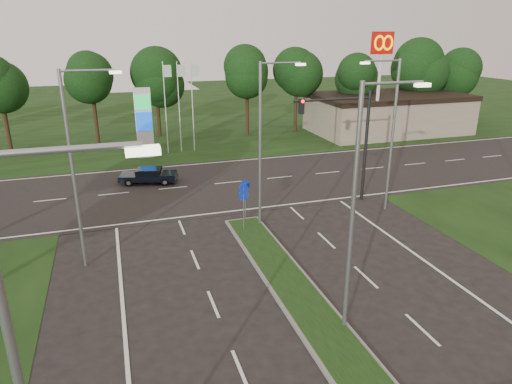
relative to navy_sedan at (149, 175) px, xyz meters
name	(u,v)px	position (x,y,z in m)	size (l,w,h in m)	color
verge_far	(163,114)	(4.48, 29.29, -0.59)	(160.00, 50.00, 0.02)	black
cross_road	(215,184)	(4.48, -1.71, -0.59)	(160.00, 12.00, 0.02)	black
median_kerb	(351,366)	(4.48, -21.71, -0.53)	(2.00, 26.00, 0.12)	slate
commercial_building	(388,113)	(26.48, 10.29, 1.41)	(16.00, 9.00, 4.00)	gray
streetlight_median_near	(359,200)	(5.48, -19.71, 4.49)	(2.53, 0.22, 9.00)	gray
streetlight_median_far	(264,137)	(5.48, -9.71, 4.49)	(2.53, 0.22, 9.00)	gray
streetlight_left_far	(76,161)	(-3.82, -11.71, 4.49)	(2.53, 0.22, 9.00)	gray
streetlight_right_far	(390,128)	(13.28, -9.71, 4.49)	(2.53, 0.22, 9.00)	gray
traffic_signal	(348,131)	(11.67, -7.71, 4.06)	(5.10, 0.42, 7.00)	black
median_signs	(244,196)	(4.48, -9.31, 1.12)	(1.16, 1.76, 2.38)	gray
gas_pylon	(146,121)	(0.70, 7.34, 2.61)	(5.80, 1.26, 8.00)	silver
mcdonalds_sign	(381,59)	(22.48, 6.26, 7.40)	(2.20, 0.47, 10.40)	silver
treeline_far	(177,70)	(4.59, 14.22, 6.24)	(6.00, 6.00, 9.90)	black
navy_sedan	(149,175)	(0.00, 0.00, 0.00)	(4.27, 2.58, 1.10)	black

